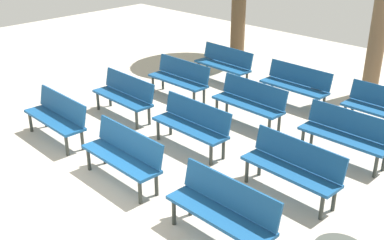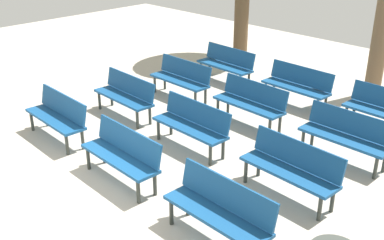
% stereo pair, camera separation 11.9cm
% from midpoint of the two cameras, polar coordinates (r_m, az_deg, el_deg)
% --- Properties ---
extents(ground_plane, '(24.00, 24.00, 0.00)m').
position_cam_midpoint_polar(ground_plane, '(7.34, -18.43, -11.18)').
color(ground_plane, '#B2A899').
extents(bench_r0_c0, '(1.62, 0.54, 0.87)m').
position_cam_midpoint_polar(bench_r0_c0, '(9.37, -16.22, 0.57)').
color(bench_r0_c0, navy).
rests_on(bench_r0_c0, ground_plane).
extents(bench_r0_c1, '(1.61, 0.53, 0.87)m').
position_cam_midpoint_polar(bench_r0_c1, '(7.70, -8.63, -3.94)').
color(bench_r0_c1, navy).
rests_on(bench_r0_c1, ground_plane).
extents(bench_r0_c2, '(1.61, 0.51, 0.87)m').
position_cam_midpoint_polar(bench_r0_c2, '(6.32, 3.21, -10.47)').
color(bench_r0_c2, navy).
rests_on(bench_r0_c2, ground_plane).
extents(bench_r1_c0, '(1.62, 0.54, 0.87)m').
position_cam_midpoint_polar(bench_r1_c0, '(10.15, -8.41, 3.12)').
color(bench_r1_c0, navy).
rests_on(bench_r1_c0, ground_plane).
extents(bench_r1_c1, '(1.61, 0.52, 0.87)m').
position_cam_midpoint_polar(bench_r1_c1, '(8.67, -0.34, -0.34)').
color(bench_r1_c1, navy).
rests_on(bench_r1_c1, ground_plane).
extents(bench_r1_c2, '(1.62, 0.55, 0.87)m').
position_cam_midpoint_polar(bench_r1_c2, '(7.42, 11.56, -5.35)').
color(bench_r1_c2, navy).
rests_on(bench_r1_c2, ground_plane).
extents(bench_r2_c0, '(1.61, 0.50, 0.87)m').
position_cam_midpoint_polar(bench_r2_c0, '(11.09, -1.77, 5.18)').
color(bench_r2_c0, navy).
rests_on(bench_r2_c0, ground_plane).
extents(bench_r2_c1, '(1.61, 0.53, 0.87)m').
position_cam_midpoint_polar(bench_r2_c1, '(9.76, 6.62, 2.36)').
color(bench_r2_c1, navy).
rests_on(bench_r2_c1, ground_plane).
extents(bench_r2_c2, '(1.60, 0.49, 0.87)m').
position_cam_midpoint_polar(bench_r2_c2, '(8.70, 17.64, -1.46)').
color(bench_r2_c2, navy).
rests_on(bench_r2_c2, ground_plane).
extents(bench_r3_c0, '(1.62, 0.55, 0.87)m').
position_cam_midpoint_polar(bench_r3_c0, '(12.18, 3.61, 6.89)').
color(bench_r3_c0, navy).
rests_on(bench_r3_c0, ground_plane).
extents(bench_r3_c1, '(1.61, 0.52, 0.87)m').
position_cam_midpoint_polar(bench_r3_c1, '(10.91, 12.05, 4.34)').
color(bench_r3_c1, navy).
rests_on(bench_r3_c1, ground_plane).
extents(tree_1, '(0.38, 0.38, 3.37)m').
position_cam_midpoint_polar(tree_1, '(11.73, 21.31, 10.63)').
color(tree_1, brown).
rests_on(tree_1, ground_plane).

